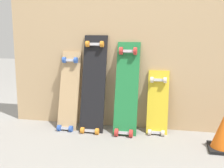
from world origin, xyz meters
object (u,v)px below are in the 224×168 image
(skateboard_green, at_px, (127,92))
(skateboard_black, at_px, (93,87))
(skateboard_natural, at_px, (69,94))
(skateboard_yellow, at_px, (158,106))

(skateboard_green, bearing_deg, skateboard_black, 178.86)
(skateboard_natural, xyz_separation_m, skateboard_green, (0.56, -0.01, 0.05))
(skateboard_black, bearing_deg, skateboard_yellow, 3.85)
(skateboard_natural, bearing_deg, skateboard_yellow, 2.35)
(skateboard_black, height_order, skateboard_green, skateboard_black)
(skateboard_green, bearing_deg, skateboard_yellow, 9.35)
(skateboard_natural, distance_m, skateboard_green, 0.56)
(skateboard_green, height_order, skateboard_yellow, skateboard_green)
(skateboard_black, distance_m, skateboard_yellow, 0.61)
(skateboard_green, xyz_separation_m, skateboard_yellow, (0.28, 0.05, -0.13))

